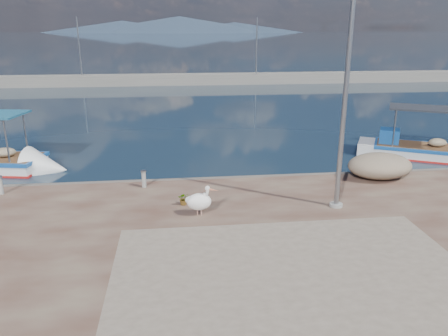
% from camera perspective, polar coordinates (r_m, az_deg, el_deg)
% --- Properties ---
extents(ground, '(1400.00, 1400.00, 0.00)m').
position_cam_1_polar(ground, '(13.44, 1.89, -10.26)').
color(ground, '#162635').
rests_on(ground, ground).
extents(quay_patch, '(9.00, 7.00, 0.01)m').
position_cam_1_polar(quay_patch, '(10.85, 9.75, -14.92)').
color(quay_patch, gray).
rests_on(quay_patch, quay).
extents(breakwater, '(120.00, 2.20, 7.50)m').
position_cam_1_polar(breakwater, '(52.07, -4.69, 11.48)').
color(breakwater, gray).
rests_on(breakwater, ground).
extents(mountains, '(370.00, 280.00, 22.00)m').
position_cam_1_polar(mountains, '(661.75, -6.39, 18.03)').
color(mountains, '#28384C').
rests_on(mountains, ground).
extents(boat_right, '(6.44, 4.65, 2.98)m').
position_cam_1_polar(boat_right, '(24.55, 24.05, 1.89)').
color(boat_right, white).
rests_on(boat_right, ground).
extents(pelican, '(1.09, 0.73, 1.04)m').
position_cam_1_polar(pelican, '(14.16, -3.20, -4.35)').
color(pelican, tan).
rests_on(pelican, quay).
extents(lamp_post, '(0.44, 0.96, 7.00)m').
position_cam_1_polar(lamp_post, '(14.60, 15.36, 7.23)').
color(lamp_post, gray).
rests_on(lamp_post, quay).
extents(bollard_near, '(0.22, 0.22, 0.67)m').
position_cam_1_polar(bollard_near, '(16.93, -10.43, -1.31)').
color(bollard_near, gray).
rests_on(bollard_near, quay).
extents(bollard_far, '(0.23, 0.23, 0.69)m').
position_cam_1_polar(bollard_far, '(17.92, -27.20, -1.92)').
color(bollard_far, gray).
rests_on(bollard_far, quay).
extents(potted_plant, '(0.41, 0.36, 0.45)m').
position_cam_1_polar(potted_plant, '(15.12, -5.26, -4.00)').
color(potted_plant, '#33722D').
rests_on(potted_plant, quay).
extents(net_pile_c, '(2.61, 1.86, 1.03)m').
position_cam_1_polar(net_pile_c, '(18.71, 19.68, 0.27)').
color(net_pile_c, tan).
rests_on(net_pile_c, quay).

